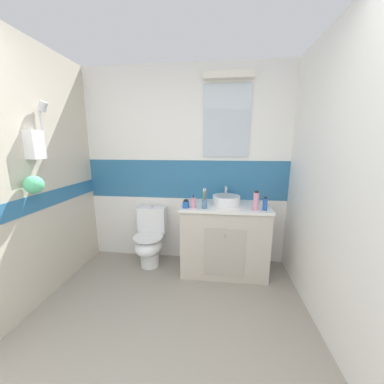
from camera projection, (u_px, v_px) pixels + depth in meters
ground_plane at (167, 326)px, 1.93m from camera, size 3.20×3.48×0.04m
wall_back_tiled at (187, 167)px, 2.87m from camera, size 3.20×0.20×2.50m
wall_left_shower_alcove at (4, 181)px, 1.81m from camera, size 0.28×3.48×2.50m
wall_right_plain at (353, 188)px, 1.51m from camera, size 0.10×3.48×2.50m
vanity_cabinet at (224, 238)px, 2.68m from camera, size 1.02×0.57×0.85m
sink_basin at (226, 200)px, 2.59m from camera, size 0.32×0.37×0.20m
toilet at (150, 239)px, 2.83m from camera, size 0.37×0.50×0.76m
toothbrush_cup at (204, 203)px, 2.43m from camera, size 0.06×0.06×0.23m
soap_dispenser at (193, 203)px, 2.45m from camera, size 0.06×0.06×0.16m
shampoo_bottle_tall at (256, 201)px, 2.37m from camera, size 0.06×0.06×0.21m
deodorant_spray_can at (265, 204)px, 2.36m from camera, size 0.05×0.05×0.15m
hair_gel_jar at (186, 204)px, 2.46m from camera, size 0.08×0.08×0.09m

